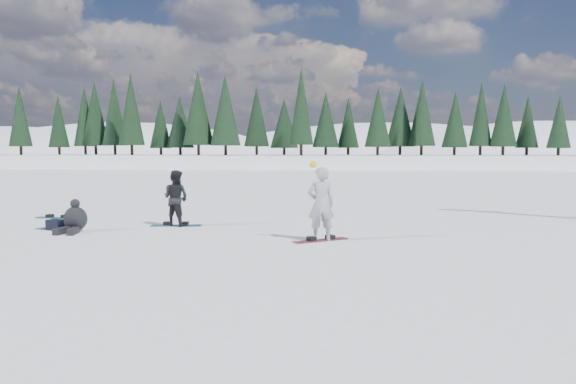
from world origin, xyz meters
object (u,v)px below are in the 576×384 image
at_px(gear_bag, 55,225).
at_px(snowboarder_woman, 321,204).
at_px(seated_rider, 75,219).
at_px(snowboard_loose_c, 57,218).
at_px(snowboard_loose_a, 61,226).
at_px(snowboarder_man, 176,198).

bearing_deg(gear_bag, snowboarder_woman, -8.85).
xyz_separation_m(seated_rider, gear_bag, (-0.70, 0.26, -0.20)).
height_order(snowboarder_woman, snowboard_loose_c, snowboarder_woman).
relative_size(snowboarder_woman, snowboard_loose_a, 1.34).
height_order(seated_rider, snowboard_loose_c, seated_rider).
distance_m(gear_bag, snowboard_loose_c, 2.89).
xyz_separation_m(snowboarder_woman, gear_bag, (-7.58, 1.18, -0.79)).
height_order(snowboarder_woman, snowboard_loose_a, snowboarder_woman).
xyz_separation_m(gear_bag, snowboard_loose_a, (-0.20, 0.69, -0.14)).
distance_m(snowboarder_woman, gear_bag, 7.72).
relative_size(seated_rider, snowboard_loose_c, 0.73).
height_order(gear_bag, snowboard_loose_c, gear_bag).
xyz_separation_m(snowboarder_man, snowboard_loose_c, (-4.47, 1.44, -0.82)).
bearing_deg(snowboarder_man, snowboard_loose_c, 1.12).
xyz_separation_m(snowboarder_woman, seated_rider, (-6.88, 0.92, -0.59)).
distance_m(snowboarder_man, snowboard_loose_c, 4.77).
bearing_deg(snowboarder_woman, snowboarder_man, -40.72).
xyz_separation_m(snowboarder_man, gear_bag, (-3.18, -1.14, -0.69)).
bearing_deg(snowboard_loose_c, snowboarder_man, -11.18).
distance_m(snowboarder_woman, snowboarder_man, 4.98).
height_order(snowboarder_man, gear_bag, snowboarder_man).
relative_size(snowboarder_man, snowboard_loose_a, 1.12).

